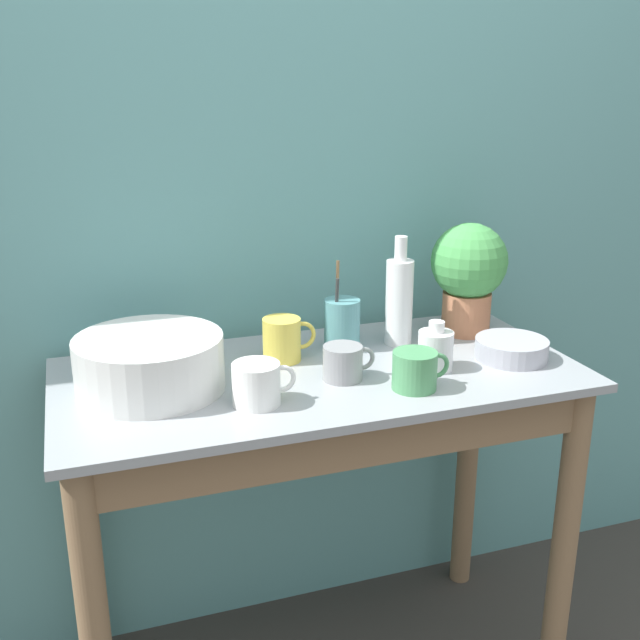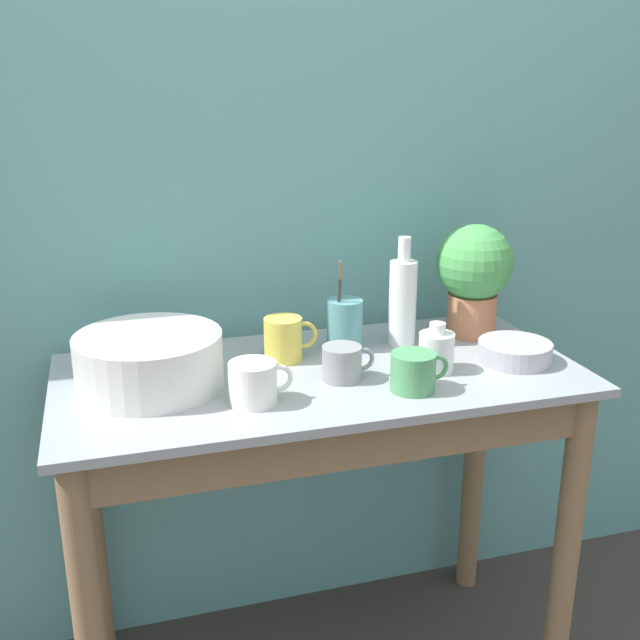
% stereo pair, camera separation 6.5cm
% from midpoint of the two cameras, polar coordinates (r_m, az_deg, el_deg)
% --- Properties ---
extents(wall_back, '(6.00, 0.05, 2.40)m').
position_cam_midpoint_polar(wall_back, '(1.90, -4.29, 9.80)').
color(wall_back, '#609E9E').
rests_on(wall_back, ground_plane).
extents(counter_table, '(1.17, 0.56, 0.84)m').
position_cam_midpoint_polar(counter_table, '(1.75, -0.85, -10.17)').
color(counter_table, '#846647').
rests_on(counter_table, ground_plane).
extents(potted_plant, '(0.19, 0.19, 0.28)m').
position_cam_midpoint_polar(potted_plant, '(1.92, 10.30, 3.70)').
color(potted_plant, '#B7704C').
rests_on(potted_plant, counter_table).
extents(bowl_wash_large, '(0.31, 0.31, 0.12)m').
position_cam_midpoint_polar(bowl_wash_large, '(1.61, -13.98, -3.24)').
color(bowl_wash_large, silver).
rests_on(bowl_wash_large, counter_table).
extents(bottle_tall, '(0.07, 0.07, 0.27)m').
position_cam_midpoint_polar(bottle_tall, '(1.83, 5.04, 1.55)').
color(bottle_tall, white).
rests_on(bottle_tall, counter_table).
extents(bottle_short, '(0.08, 0.08, 0.11)m').
position_cam_midpoint_polar(bottle_short, '(1.69, 7.70, -2.23)').
color(bottle_short, white).
rests_on(bottle_short, counter_table).
extents(mug_yellow, '(0.13, 0.09, 0.10)m').
position_cam_midpoint_polar(mug_yellow, '(1.73, -3.92, -1.50)').
color(mug_yellow, '#E5CC4C').
rests_on(mug_yellow, counter_table).
extents(mug_grey, '(0.12, 0.09, 0.08)m').
position_cam_midpoint_polar(mug_grey, '(1.62, 0.67, -3.27)').
color(mug_grey, gray).
rests_on(mug_grey, counter_table).
extents(mug_white, '(0.13, 0.10, 0.09)m').
position_cam_midpoint_polar(mug_white, '(1.51, -6.04, -4.87)').
color(mug_white, white).
rests_on(mug_white, counter_table).
extents(mug_green, '(0.13, 0.09, 0.08)m').
position_cam_midpoint_polar(mug_green, '(1.58, 6.12, -3.83)').
color(mug_green, '#4C935B').
rests_on(mug_green, counter_table).
extents(bowl_small_steel, '(0.17, 0.17, 0.05)m').
position_cam_midpoint_polar(bowl_small_steel, '(1.79, 13.38, -2.17)').
color(bowl_small_steel, '#A8A8B2').
rests_on(bowl_small_steel, counter_table).
extents(utensil_cup, '(0.09, 0.09, 0.22)m').
position_cam_midpoint_polar(utensil_cup, '(1.80, 0.65, -0.30)').
color(utensil_cup, '#569399').
rests_on(utensil_cup, counter_table).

